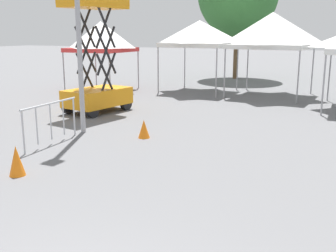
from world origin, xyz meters
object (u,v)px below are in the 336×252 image
canopy_tent_behind_center (200,34)px  canopy_tent_center (272,30)px  canopy_tent_behind_left (101,37)px  crowd_barrier_mid_lot (50,115)px  traffic_cone_near_barrier (17,161)px  scissor_lift (97,76)px  traffic_cone_lot_center (144,129)px

canopy_tent_behind_center → canopy_tent_center: (3.39, 0.12, 0.14)m
canopy_tent_behind_left → canopy_tent_center: size_ratio=0.91×
canopy_tent_behind_center → canopy_tent_center: 3.40m
crowd_barrier_mid_lot → canopy_tent_behind_left: bearing=118.1°
canopy_tent_behind_left → canopy_tent_behind_center: canopy_tent_behind_center is taller
canopy_tent_behind_center → traffic_cone_near_barrier: canopy_tent_behind_center is taller
scissor_lift → traffic_cone_near_barrier: 6.81m
canopy_tent_behind_center → traffic_cone_lot_center: bearing=-77.0°
scissor_lift → traffic_cone_lot_center: (3.35, -2.51, -1.03)m
canopy_tent_behind_center → canopy_tent_behind_left: bearing=-161.4°
crowd_barrier_mid_lot → scissor_lift: bearing=110.5°
traffic_cone_lot_center → canopy_tent_behind_center: bearing=103.0°
canopy_tent_behind_center → crowd_barrier_mid_lot: size_ratio=1.61×
canopy_tent_behind_left → canopy_tent_center: 8.15m
canopy_tent_center → traffic_cone_near_barrier: 13.27m
traffic_cone_lot_center → canopy_tent_behind_left: bearing=131.7°
canopy_tent_behind_center → crowd_barrier_mid_lot: 10.77m
canopy_tent_behind_center → crowd_barrier_mid_lot: (0.25, -10.58, -2.00)m
canopy_tent_behind_left → traffic_cone_near_barrier: (5.87, -11.18, -2.30)m
scissor_lift → traffic_cone_near_barrier: (2.57, -6.23, -0.97)m
traffic_cone_lot_center → crowd_barrier_mid_lot: bearing=-139.0°
canopy_tent_center → crowd_barrier_mid_lot: canopy_tent_center is taller
canopy_tent_behind_center → scissor_lift: (-1.28, -6.49, -1.48)m
canopy_tent_center → traffic_cone_near_barrier: size_ratio=6.00×
canopy_tent_behind_left → canopy_tent_behind_center: (4.58, 1.54, 0.14)m
canopy_tent_behind_center → canopy_tent_center: canopy_tent_center is taller
scissor_lift → crowd_barrier_mid_lot: size_ratio=2.04×
traffic_cone_near_barrier → traffic_cone_lot_center: bearing=78.1°
canopy_tent_behind_left → crowd_barrier_mid_lot: (4.84, -9.04, -1.86)m
canopy_tent_center → canopy_tent_behind_center: bearing=-178.0°
scissor_lift → crowd_barrier_mid_lot: (1.53, -4.10, -0.52)m
scissor_lift → canopy_tent_behind_left: bearing=123.7°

